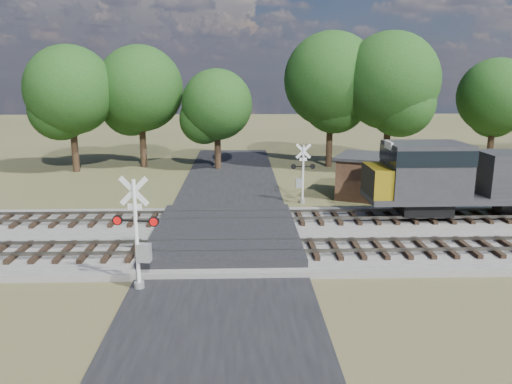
{
  "coord_description": "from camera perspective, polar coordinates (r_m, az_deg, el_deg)",
  "views": [
    {
      "loc": [
        0.75,
        -23.04,
        8.01
      ],
      "look_at": [
        1.56,
        2.0,
        2.07
      ],
      "focal_mm": 35.0,
      "sensor_mm": 36.0,
      "label": 1
    }
  ],
  "objects": [
    {
      "name": "crossing_panel",
      "position": [
        24.77,
        -3.5,
        -4.79
      ],
      "size": [
        7.0,
        9.0,
        0.62
      ],
      "primitive_type": "cube",
      "color": "#262628",
      "rests_on": "ground"
    },
    {
      "name": "track_far",
      "position": [
        27.22,
        3.23,
        -2.89
      ],
      "size": [
        140.0,
        2.6,
        0.33
      ],
      "color": "black",
      "rests_on": "ballast_bed"
    },
    {
      "name": "crossing_signal_near",
      "position": [
        19.17,
        -13.2,
        -5.8
      ],
      "size": [
        1.78,
        0.43,
        4.42
      ],
      "rotation": [
        0.0,
        0.0,
        -0.16
      ],
      "color": "silver",
      "rests_on": "ground"
    },
    {
      "name": "road",
      "position": [
        24.39,
        -3.52,
        -5.77
      ],
      "size": [
        7.0,
        60.0,
        0.08
      ],
      "primitive_type": "cube",
      "color": "black",
      "rests_on": "ground"
    },
    {
      "name": "ballast_bed",
      "position": [
        26.48,
        18.76,
        -4.67
      ],
      "size": [
        140.0,
        10.0,
        0.3
      ],
      "primitive_type": "cube",
      "color": "gray",
      "rests_on": "ground"
    },
    {
      "name": "crossing_signal_far",
      "position": [
        31.55,
        5.23,
        1.54
      ],
      "size": [
        1.54,
        0.33,
        3.82
      ],
      "rotation": [
        0.0,
        0.0,
        3.14
      ],
      "color": "silver",
      "rests_on": "ground"
    },
    {
      "name": "track_near",
      "position": [
        22.49,
        4.35,
        -6.45
      ],
      "size": [
        140.0,
        2.6,
        0.33
      ],
      "color": "black",
      "rests_on": "ballast_bed"
    },
    {
      "name": "treeline",
      "position": [
        43.23,
        6.61,
        11.45
      ],
      "size": [
        77.48,
        10.54,
        11.62
      ],
      "color": "black",
      "rests_on": "ground"
    },
    {
      "name": "equipment_shed",
      "position": [
        33.86,
        12.88,
        1.79
      ],
      "size": [
        5.48,
        5.48,
        2.82
      ],
      "rotation": [
        0.0,
        0.0,
        -0.42
      ],
      "color": "#40291B",
      "rests_on": "ground"
    },
    {
      "name": "ground",
      "position": [
        24.4,
        -3.52,
        -5.86
      ],
      "size": [
        160.0,
        160.0,
        0.0
      ],
      "primitive_type": "plane",
      "color": "#49502A",
      "rests_on": "ground"
    }
  ]
}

